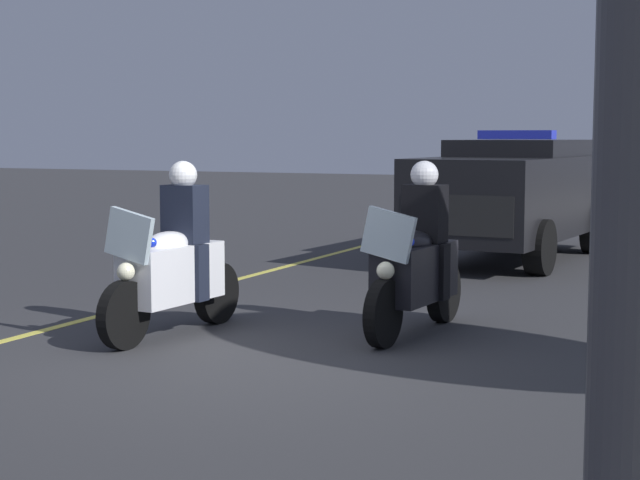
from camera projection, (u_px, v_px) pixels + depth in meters
ground_plane at (244, 358)px, 8.97m from camera, size 80.00×80.00×0.00m
lane_stripe_center at (27, 335)px, 9.98m from camera, size 48.00×0.12×0.01m
police_motorcycle_lead_left at (173, 265)px, 9.91m from camera, size 2.14×0.62×1.72m
police_motorcycle_lead_right at (416, 264)px, 9.98m from camera, size 2.14×0.62×1.72m
police_suv at (514, 193)px, 15.93m from camera, size 5.03×2.37×2.05m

